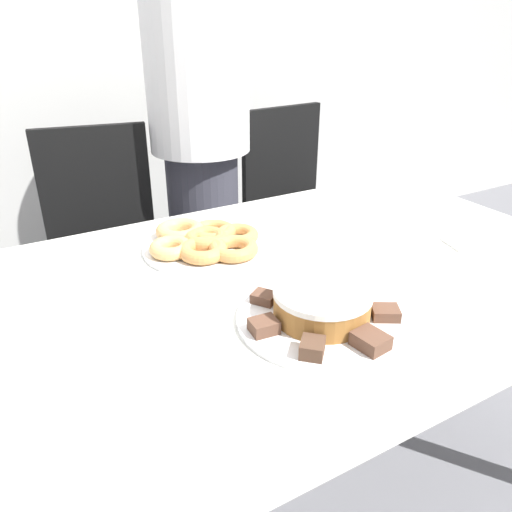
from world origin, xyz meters
name	(u,v)px	position (x,y,z in m)	size (l,w,h in m)	color
ground_plane	(279,493)	(0.00, 0.00, 0.00)	(12.00, 12.00, 0.00)	slate
wall_back	(88,3)	(0.00, 1.58, 1.30)	(8.00, 0.05, 2.60)	beige
table	(284,305)	(0.00, 0.00, 0.64)	(1.57, 0.96, 0.72)	silver
person_standing	(200,137)	(0.20, 0.91, 0.84)	(0.38, 0.38, 1.61)	#383842
office_chair_left	(108,265)	(-0.22, 0.83, 0.44)	(0.51, 0.51, 0.91)	black
office_chair_right	(300,222)	(0.62, 0.84, 0.44)	(0.48, 0.48, 0.91)	black
plate_cake	(321,319)	(-0.04, -0.19, 0.73)	(0.33, 0.33, 0.01)	white
plate_donuts	(206,247)	(-0.10, 0.22, 0.73)	(0.32, 0.32, 0.01)	white
frosted_cake	(322,303)	(-0.04, -0.19, 0.76)	(0.19, 0.19, 0.06)	#9E662D
lamington_0	(353,288)	(0.07, -0.15, 0.74)	(0.06, 0.05, 0.02)	brown
lamington_1	(303,281)	(0.00, -0.08, 0.74)	(0.06, 0.07, 0.02)	#513828
lamington_2	(264,297)	(-0.11, -0.09, 0.74)	(0.06, 0.06, 0.02)	brown
lamington_3	(264,326)	(-0.16, -0.18, 0.74)	(0.05, 0.05, 0.02)	brown
lamington_4	(312,348)	(-0.13, -0.28, 0.74)	(0.06, 0.06, 0.03)	#513828
lamington_5	(371,341)	(-0.02, -0.31, 0.74)	(0.06, 0.06, 0.03)	brown
lamington_6	(385,313)	(0.06, -0.26, 0.74)	(0.07, 0.06, 0.02)	brown
donut_0	(206,239)	(-0.10, 0.22, 0.75)	(0.11, 0.11, 0.03)	#C68447
donut_1	(203,251)	(-0.13, 0.16, 0.75)	(0.12, 0.12, 0.03)	#D18E4C
donut_2	(234,249)	(-0.06, 0.14, 0.75)	(0.12, 0.12, 0.03)	#D18E4C
donut_3	(237,235)	(-0.01, 0.21, 0.75)	(0.11, 0.11, 0.03)	#D18E4C
donut_4	(212,232)	(-0.06, 0.26, 0.74)	(0.12, 0.12, 0.03)	#D18E4C
donut_5	(180,231)	(-0.13, 0.30, 0.75)	(0.13, 0.13, 0.04)	#E5AD66
donut_6	(171,248)	(-0.19, 0.22, 0.75)	(0.11, 0.11, 0.03)	#E5AD66
napkin	(466,243)	(0.50, -0.09, 0.72)	(0.12, 0.11, 0.01)	white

